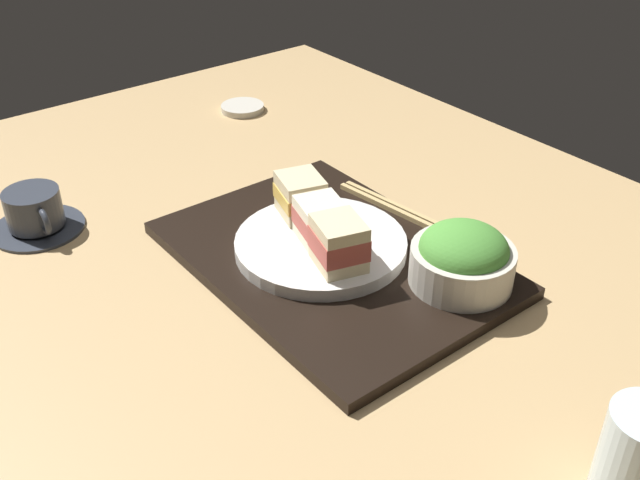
# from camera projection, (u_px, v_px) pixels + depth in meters

# --- Properties ---
(ground_plane) EXTENTS (1.40, 1.00, 0.03)m
(ground_plane) POSITION_uv_depth(u_px,v_px,m) (324.00, 268.00, 0.95)
(ground_plane) COLOR tan
(serving_tray) EXTENTS (0.42, 0.30, 0.02)m
(serving_tray) POSITION_uv_depth(u_px,v_px,m) (332.00, 258.00, 0.93)
(serving_tray) COLOR black
(serving_tray) RESTS_ON ground_plane
(sandwich_plate) EXTENTS (0.22, 0.22, 0.02)m
(sandwich_plate) POSITION_uv_depth(u_px,v_px,m) (319.00, 243.00, 0.93)
(sandwich_plate) COLOR silver
(sandwich_plate) RESTS_ON serving_tray
(sandwich_near) EXTENTS (0.07, 0.07, 0.06)m
(sandwich_near) POSITION_uv_depth(u_px,v_px,m) (339.00, 243.00, 0.86)
(sandwich_near) COLOR beige
(sandwich_near) RESTS_ON sandwich_plate
(sandwich_middle) EXTENTS (0.08, 0.07, 0.05)m
(sandwich_middle) POSITION_uv_depth(u_px,v_px,m) (319.00, 220.00, 0.91)
(sandwich_middle) COLOR #EFE5C1
(sandwich_middle) RESTS_ON sandwich_plate
(sandwich_far) EXTENTS (0.07, 0.07, 0.05)m
(sandwich_far) POSITION_uv_depth(u_px,v_px,m) (301.00, 196.00, 0.96)
(sandwich_far) COLOR beige
(sandwich_far) RESTS_ON sandwich_plate
(salad_bowl) EXTENTS (0.12, 0.12, 0.08)m
(salad_bowl) POSITION_uv_depth(u_px,v_px,m) (463.00, 258.00, 0.85)
(salad_bowl) COLOR beige
(salad_bowl) RESTS_ON serving_tray
(chopsticks_pair) EXTENTS (0.22, 0.04, 0.01)m
(chopsticks_pair) POSITION_uv_depth(u_px,v_px,m) (405.00, 213.00, 1.00)
(chopsticks_pair) COLOR tan
(chopsticks_pair) RESTS_ON serving_tray
(coffee_cup) EXTENTS (0.12, 0.12, 0.06)m
(coffee_cup) POSITION_uv_depth(u_px,v_px,m) (35.00, 213.00, 0.99)
(coffee_cup) COLOR #333842
(coffee_cup) RESTS_ON ground_plane
(drinking_glass) EXTENTS (0.06, 0.06, 0.11)m
(drinking_glass) POSITION_uv_depth(u_px,v_px,m) (636.00, 465.00, 0.59)
(drinking_glass) COLOR silver
(drinking_glass) RESTS_ON ground_plane
(small_sauce_dish) EXTENTS (0.08, 0.08, 0.01)m
(small_sauce_dish) POSITION_uv_depth(u_px,v_px,m) (243.00, 108.00, 1.34)
(small_sauce_dish) COLOR beige
(small_sauce_dish) RESTS_ON ground_plane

